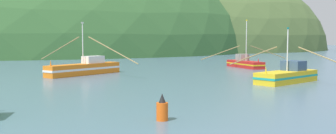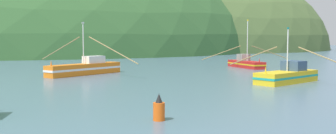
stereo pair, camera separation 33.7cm
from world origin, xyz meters
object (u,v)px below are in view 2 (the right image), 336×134
object	(u,v)px
fishing_boat_orange	(86,68)
channel_buoy	(159,109)
fishing_boat_red	(246,63)
fishing_boat_yellow	(288,75)

from	to	relation	value
fishing_boat_orange	channel_buoy	bearing A→B (deg)	57.45
fishing_boat_red	fishing_boat_orange	bearing A→B (deg)	-80.49
channel_buoy	fishing_boat_orange	bearing A→B (deg)	101.07
fishing_boat_red	fishing_boat_yellow	bearing A→B (deg)	-18.56
fishing_boat_orange	fishing_boat_yellow	bearing A→B (deg)	105.65
channel_buoy	fishing_boat_red	bearing A→B (deg)	61.86
fishing_boat_red	channel_buoy	world-z (taller)	fishing_boat_red
fishing_boat_orange	fishing_boat_red	xyz separation A→B (m)	(24.49, 8.02, -0.15)
fishing_boat_yellow	fishing_boat_red	bearing A→B (deg)	-131.32
fishing_boat_orange	channel_buoy	distance (m)	28.18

